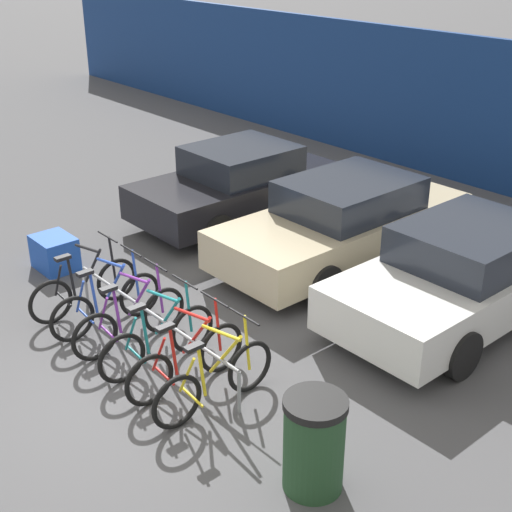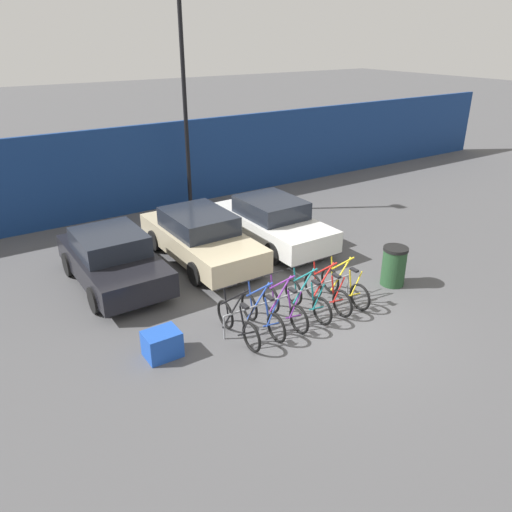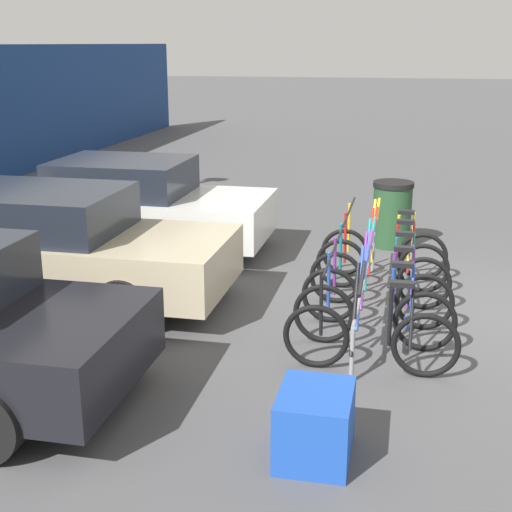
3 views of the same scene
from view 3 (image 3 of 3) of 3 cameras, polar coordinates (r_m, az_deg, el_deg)
The scene contains 12 objects.
ground_plane at distance 9.02m, azimuth 13.12°, elevation -3.82°, with size 120.00×120.00×0.00m, color #4C4C4F.
bike_rack at distance 8.38m, azimuth 8.75°, elevation -1.64°, with size 3.56×0.04×0.57m.
bicycle_black at distance 7.00m, azimuth 9.11°, elevation -6.36°, with size 0.68×1.71×1.05m.
bicycle_blue at distance 7.58m, azimuth 9.40°, elevation -4.55°, with size 0.68×1.71×1.05m.
bicycle_purple at distance 8.14m, azimuth 9.63°, elevation -3.05°, with size 0.68×1.71×1.05m.
bicycle_teal at distance 8.75m, azimuth 9.85°, elevation -1.64°, with size 0.68×1.71×1.05m.
bicycle_red at distance 9.32m, azimuth 10.03°, elevation -0.51°, with size 0.68×1.71×1.05m.
bicycle_yellow at distance 9.85m, azimuth 10.17°, elevation 0.41°, with size 0.68×1.71×1.05m.
car_beige at distance 9.15m, azimuth -16.50°, elevation 0.78°, with size 1.91×4.54×1.40m.
car_white at distance 11.18m, azimuth -10.11°, elevation 4.02°, with size 1.91×4.28×1.40m.
trash_bin at distance 11.39m, azimuth 10.82°, elevation 3.32°, with size 0.63×0.63×1.03m.
cargo_crate at distance 5.65m, azimuth 4.73°, elevation -13.29°, with size 0.70×0.56×0.55m, color blue.
Camera 3 is at (-8.47, 0.26, 3.09)m, focal length 50.00 mm.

